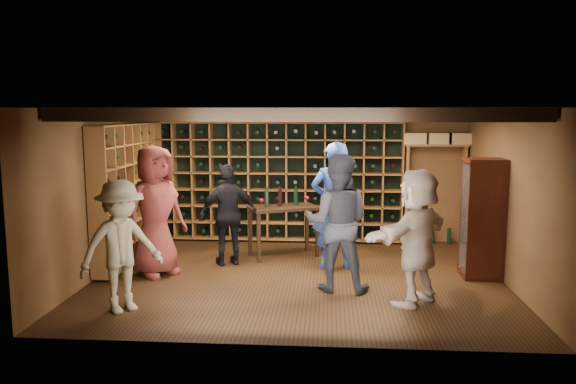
# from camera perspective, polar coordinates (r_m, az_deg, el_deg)

# --- Properties ---
(ground) EXTENTS (6.00, 6.00, 0.00)m
(ground) POSITION_cam_1_polar(r_m,az_deg,el_deg) (8.51, 1.04, -8.62)
(ground) COLOR #311D0D
(ground) RESTS_ON ground
(room_shell) EXTENTS (6.00, 6.00, 6.00)m
(room_shell) POSITION_cam_1_polar(r_m,az_deg,el_deg) (8.20, 1.10, 7.91)
(room_shell) COLOR brown
(room_shell) RESTS_ON ground
(wine_rack_back) EXTENTS (4.65, 0.30, 2.20)m
(wine_rack_back) POSITION_cam_1_polar(r_m,az_deg,el_deg) (10.59, -1.09, 1.08)
(wine_rack_back) COLOR brown
(wine_rack_back) RESTS_ON ground
(wine_rack_left) EXTENTS (0.30, 2.65, 2.20)m
(wine_rack_left) POSITION_cam_1_polar(r_m,az_deg,el_deg) (9.63, -15.73, 0.06)
(wine_rack_left) COLOR brown
(wine_rack_left) RESTS_ON ground
(crate_shelf) EXTENTS (1.20, 0.32, 2.07)m
(crate_shelf) POSITION_cam_1_polar(r_m,az_deg,el_deg) (10.67, 14.80, 3.12)
(crate_shelf) COLOR brown
(crate_shelf) RESTS_ON ground
(display_cabinet) EXTENTS (0.55, 0.50, 1.75)m
(display_cabinet) POSITION_cam_1_polar(r_m,az_deg,el_deg) (8.79, 19.12, -2.79)
(display_cabinet) COLOR #37120B
(display_cabinet) RESTS_ON ground
(man_blue_shirt) EXTENTS (0.78, 0.55, 2.00)m
(man_blue_shirt) POSITION_cam_1_polar(r_m,az_deg,el_deg) (8.79, 4.73, -1.38)
(man_blue_shirt) COLOR navy
(man_blue_shirt) RESTS_ON ground
(man_grey_suit) EXTENTS (0.99, 0.81, 1.90)m
(man_grey_suit) POSITION_cam_1_polar(r_m,az_deg,el_deg) (7.73, 5.02, -3.13)
(man_grey_suit) COLOR black
(man_grey_suit) RESTS_ON ground
(guest_red_floral) EXTENTS (1.08, 1.14, 1.96)m
(guest_red_floral) POSITION_cam_1_polar(r_m,az_deg,el_deg) (8.63, -13.30, -1.89)
(guest_red_floral) COLOR maroon
(guest_red_floral) RESTS_ON ground
(guest_woman_black) EXTENTS (1.03, 0.74, 1.63)m
(guest_woman_black) POSITION_cam_1_polar(r_m,az_deg,el_deg) (9.05, -6.04, -2.34)
(guest_woman_black) COLOR black
(guest_woman_black) RESTS_ON ground
(guest_khaki) EXTENTS (1.19, 1.17, 1.64)m
(guest_khaki) POSITION_cam_1_polar(r_m,az_deg,el_deg) (7.20, -16.60, -5.32)
(guest_khaki) COLOR gray
(guest_khaki) RESTS_ON ground
(guest_beige) EXTENTS (1.46, 1.57, 1.76)m
(guest_beige) POSITION_cam_1_polar(r_m,az_deg,el_deg) (7.35, 12.96, -4.45)
(guest_beige) COLOR tan
(guest_beige) RESTS_ON ground
(tasting_table) EXTENTS (1.28, 1.00, 1.14)m
(tasting_table) POSITION_cam_1_polar(r_m,az_deg,el_deg) (9.52, -0.46, -2.08)
(tasting_table) COLOR black
(tasting_table) RESTS_ON ground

